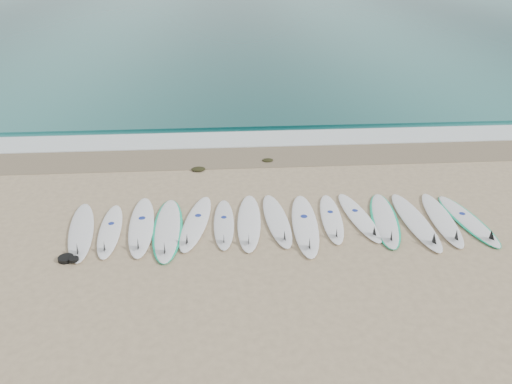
{
  "coord_description": "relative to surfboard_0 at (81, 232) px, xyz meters",
  "views": [
    {
      "loc": [
        -1.22,
        -10.08,
        6.1
      ],
      "look_at": [
        -0.47,
        0.92,
        0.4
      ],
      "focal_mm": 35.0,
      "sensor_mm": 36.0,
      "label": 1
    }
  ],
  "objects": [
    {
      "name": "surfboard_13",
      "position": [
        8.46,
        -0.03,
        -0.0
      ],
      "size": [
        0.71,
        2.63,
        0.33
      ],
      "rotation": [
        0.0,
        0.0,
        -0.07
      ],
      "color": "white",
      "rests_on": "ground"
    },
    {
      "name": "surfboard_10",
      "position": [
        6.53,
        0.22,
        -0.01
      ],
      "size": [
        0.84,
        2.47,
        0.31
      ],
      "rotation": [
        0.0,
        0.0,
        0.14
      ],
      "color": "white",
      "rests_on": "ground"
    },
    {
      "name": "surfboard_5",
      "position": [
        3.26,
        0.13,
        -0.01
      ],
      "size": [
        0.5,
        2.32,
        0.3
      ],
      "rotation": [
        0.0,
        0.0,
        -0.01
      ],
      "color": "silver",
      "rests_on": "ground"
    },
    {
      "name": "ground",
      "position": [
        4.55,
        0.14,
        -0.06
      ],
      "size": [
        120.0,
        120.0,
        0.0
      ],
      "primitive_type": "plane",
      "color": "tan"
    },
    {
      "name": "surfboard_11",
      "position": [
        7.1,
        0.07,
        -0.01
      ],
      "size": [
        1.03,
        2.7,
        0.33
      ],
      "rotation": [
        0.0,
        0.0,
        -0.16
      ],
      "color": "white",
      "rests_on": "ground"
    },
    {
      "name": "surfboard_3",
      "position": [
        1.96,
        -0.01,
        -0.01
      ],
      "size": [
        0.78,
        2.86,
        0.36
      ],
      "rotation": [
        0.0,
        0.0,
        0.03
      ],
      "color": "white",
      "rests_on": "ground"
    },
    {
      "name": "seaweed_far",
      "position": [
        4.63,
        3.84,
        -0.03
      ],
      "size": [
        0.34,
        0.26,
        0.07
      ],
      "primitive_type": "ellipsoid",
      "color": "black",
      "rests_on": "ground"
    },
    {
      "name": "surfboard_7",
      "position": [
        4.53,
        0.2,
        -0.0
      ],
      "size": [
        0.73,
        2.59,
        0.33
      ],
      "rotation": [
        0.0,
        0.0,
        0.08
      ],
      "color": "white",
      "rests_on": "ground"
    },
    {
      "name": "surfboard_12",
      "position": [
        7.81,
        -0.09,
        0.0
      ],
      "size": [
        0.69,
        2.78,
        0.35
      ],
      "rotation": [
        0.0,
        0.0,
        0.04
      ],
      "color": "white",
      "rests_on": "ground"
    },
    {
      "name": "ocean",
      "position": [
        4.55,
        32.64,
        -0.04
      ],
      "size": [
        120.0,
        55.0,
        0.03
      ],
      "primitive_type": "cube",
      "color": "#185755",
      "rests_on": "ground"
    },
    {
      "name": "surfboard_9",
      "position": [
        5.84,
        0.2,
        -0.01
      ],
      "size": [
        0.67,
        2.4,
        0.3
      ],
      "rotation": [
        0.0,
        0.0,
        -0.07
      ],
      "color": "white",
      "rests_on": "ground"
    },
    {
      "name": "surfboard_4",
      "position": [
        2.59,
        0.21,
        -0.0
      ],
      "size": [
        0.96,
        2.65,
        0.33
      ],
      "rotation": [
        0.0,
        0.0,
        -0.17
      ],
      "color": "white",
      "rests_on": "ground"
    },
    {
      "name": "surfboard_14",
      "position": [
        9.08,
        -0.09,
        -0.01
      ],
      "size": [
        0.91,
        2.55,
        0.32
      ],
      "rotation": [
        0.0,
        0.0,
        0.12
      ],
      "color": "white",
      "rests_on": "ground"
    },
    {
      "name": "foam_band",
      "position": [
        4.55,
        5.64,
        -0.04
      ],
      "size": [
        120.0,
        1.4,
        0.04
      ],
      "primitive_type": "cube",
      "color": "silver",
      "rests_on": "ground"
    },
    {
      "name": "wave_crest",
      "position": [
        4.55,
        7.14,
        -0.01
      ],
      "size": [
        120.0,
        1.0,
        0.1
      ],
      "primitive_type": "cube",
      "color": "#185755",
      "rests_on": "ground"
    },
    {
      "name": "surfboard_8",
      "position": [
        5.16,
        -0.06,
        0.0
      ],
      "size": [
        0.78,
        2.9,
        0.37
      ],
      "rotation": [
        0.0,
        0.0,
        -0.07
      ],
      "color": "white",
      "rests_on": "ground"
    },
    {
      "name": "surfboard_1",
      "position": [
        0.65,
        0.0,
        -0.01
      ],
      "size": [
        0.65,
        2.42,
        0.31
      ],
      "rotation": [
        0.0,
        0.0,
        0.06
      ],
      "color": "white",
      "rests_on": "ground"
    },
    {
      "name": "seaweed_near",
      "position": [
        2.56,
        3.32,
        -0.02
      ],
      "size": [
        0.41,
        0.32,
        0.08
      ],
      "primitive_type": "ellipsoid",
      "color": "black",
      "rests_on": "ground"
    },
    {
      "name": "surfboard_0",
      "position": [
        0.0,
        0.0,
        0.0
      ],
      "size": [
        1.01,
        2.73,
        0.34
      ],
      "rotation": [
        0.0,
        0.0,
        0.17
      ],
      "color": "silver",
      "rests_on": "ground"
    },
    {
      "name": "wet_sand_band",
      "position": [
        4.55,
        4.24,
        -0.05
      ],
      "size": [
        120.0,
        1.8,
        0.01
      ],
      "primitive_type": "cube",
      "color": "#73634C",
      "rests_on": "ground"
    },
    {
      "name": "surfboard_6",
      "position": [
        3.86,
        0.15,
        -0.0
      ],
      "size": [
        0.72,
        2.69,
        0.34
      ],
      "rotation": [
        0.0,
        0.0,
        -0.06
      ],
      "color": "white",
      "rests_on": "ground"
    },
    {
      "name": "surfboard_2",
      "position": [
        1.34,
        0.14,
        0.0
      ],
      "size": [
        0.77,
        2.79,
        0.35
      ],
      "rotation": [
        0.0,
        0.0,
        0.07
      ],
      "color": "white",
      "rests_on": "ground"
    },
    {
      "name": "leash_coil",
      "position": [
        -0.03,
        -1.04,
        -0.01
      ],
      "size": [
        0.46,
        0.36,
        0.11
      ],
      "color": "black",
      "rests_on": "ground"
    }
  ]
}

